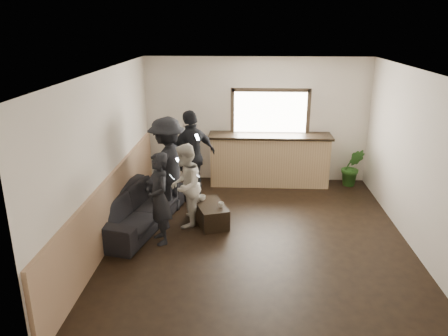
# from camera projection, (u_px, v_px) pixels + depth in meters

# --- Properties ---
(ground) EXTENTS (5.00, 6.00, 0.01)m
(ground) POSITION_uv_depth(u_px,v_px,m) (258.00, 238.00, 7.44)
(ground) COLOR black
(room_shell) EXTENTS (5.01, 6.01, 2.80)m
(room_shell) POSITION_uv_depth(u_px,v_px,m) (214.00, 155.00, 7.01)
(room_shell) COLOR silver
(room_shell) RESTS_ON ground
(bar_counter) EXTENTS (2.70, 0.68, 2.13)m
(bar_counter) POSITION_uv_depth(u_px,v_px,m) (269.00, 156.00, 9.77)
(bar_counter) COLOR tan
(bar_counter) RESTS_ON ground
(sofa) EXTENTS (1.40, 2.43, 0.67)m
(sofa) POSITION_uv_depth(u_px,v_px,m) (138.00, 208.00, 7.81)
(sofa) COLOR black
(sofa) RESTS_ON ground
(coffee_table) EXTENTS (0.74, 0.96, 0.38)m
(coffee_table) POSITION_uv_depth(u_px,v_px,m) (211.00, 214.00, 7.94)
(coffee_table) COLOR black
(coffee_table) RESTS_ON ground
(cup_a) EXTENTS (0.14, 0.14, 0.10)m
(cup_a) POSITION_uv_depth(u_px,v_px,m) (202.00, 198.00, 8.03)
(cup_a) COLOR silver
(cup_a) RESTS_ON coffee_table
(cup_b) EXTENTS (0.11, 0.11, 0.09)m
(cup_b) POSITION_uv_depth(u_px,v_px,m) (221.00, 205.00, 7.75)
(cup_b) COLOR silver
(cup_b) RESTS_ON coffee_table
(potted_plant) EXTENTS (0.51, 0.43, 0.87)m
(potted_plant) POSITION_uv_depth(u_px,v_px,m) (352.00, 167.00, 9.71)
(potted_plant) COLOR #2D6623
(potted_plant) RESTS_ON ground
(person_a) EXTENTS (0.59, 0.67, 1.55)m
(person_a) POSITION_uv_depth(u_px,v_px,m) (159.00, 198.00, 7.11)
(person_a) COLOR black
(person_a) RESTS_ON ground
(person_b) EXTENTS (0.64, 0.79, 1.51)m
(person_b) POSITION_uv_depth(u_px,v_px,m) (185.00, 186.00, 7.72)
(person_b) COLOR silver
(person_b) RESTS_ON ground
(person_c) EXTENTS (1.16, 1.38, 1.86)m
(person_c) POSITION_uv_depth(u_px,v_px,m) (168.00, 166.00, 8.23)
(person_c) COLOR black
(person_c) RESTS_ON ground
(person_d) EXTENTS (1.14, 1.05, 1.87)m
(person_d) POSITION_uv_depth(u_px,v_px,m) (192.00, 156.00, 8.78)
(person_d) COLOR black
(person_d) RESTS_ON ground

